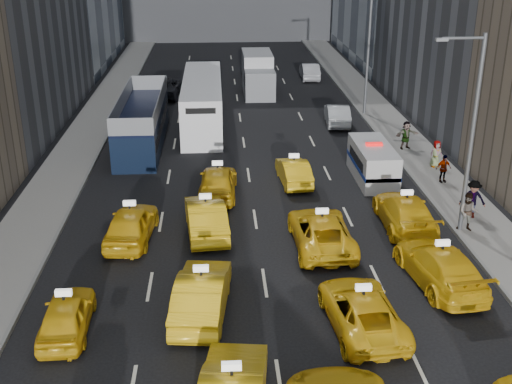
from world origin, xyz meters
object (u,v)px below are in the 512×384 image
(city_bus, at_px, (203,102))
(box_truck, at_px, (258,74))
(double_decker, at_px, (142,120))
(nypd_van, at_px, (373,163))

(city_bus, xyz_separation_m, box_truck, (4.54, 9.41, -0.03))
(double_decker, bearing_deg, nypd_van, -28.95)
(double_decker, xyz_separation_m, box_truck, (8.34, 13.68, -0.01))
(nypd_van, bearing_deg, box_truck, 101.26)
(double_decker, height_order, city_bus, city_bus)
(double_decker, bearing_deg, city_bus, 47.65)
(double_decker, relative_size, box_truck, 1.52)
(city_bus, bearing_deg, nypd_van, -52.59)
(double_decker, bearing_deg, box_truck, 57.97)
(nypd_van, distance_m, box_truck, 21.44)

